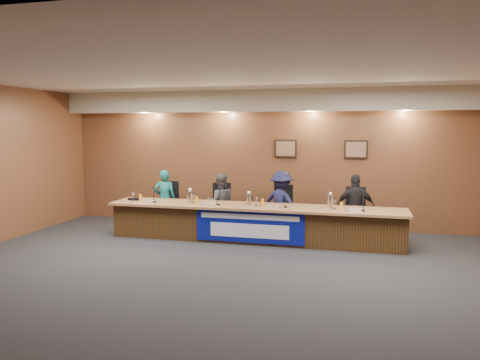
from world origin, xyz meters
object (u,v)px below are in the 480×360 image
(carafe_mid, at_px, (249,199))
(carafe_right, at_px, (330,201))
(panelist_c, at_px, (281,203))
(panelist_b, at_px, (220,203))
(banner, at_px, (249,227))
(carafe_left, at_px, (190,197))
(panelist_a, at_px, (165,199))
(panelist_d, at_px, (355,207))
(office_chair_a, at_px, (167,207))
(office_chair_c, at_px, (282,212))
(office_chair_b, at_px, (222,210))
(speakerphone, at_px, (135,199))
(office_chair_d, at_px, (355,216))
(dais_body, at_px, (254,224))

(carafe_mid, relative_size, carafe_right, 0.90)
(panelist_c, bearing_deg, panelist_b, 23.27)
(banner, height_order, carafe_left, carafe_left)
(panelist_a, relative_size, carafe_mid, 5.77)
(panelist_b, xyz_separation_m, panelist_c, (1.38, 0.00, 0.04))
(panelist_d, relative_size, office_chair_a, 2.86)
(panelist_c, height_order, office_chair_c, panelist_c)
(banner, distance_m, carafe_mid, 0.64)
(carafe_right, bearing_deg, carafe_left, -178.86)
(office_chair_a, height_order, carafe_mid, carafe_mid)
(office_chair_b, relative_size, office_chair_c, 1.00)
(carafe_left, bearing_deg, carafe_right, 1.14)
(panelist_d, height_order, office_chair_a, panelist_d)
(panelist_b, bearing_deg, carafe_left, 35.98)
(speakerphone, bearing_deg, carafe_right, 0.29)
(panelist_d, height_order, office_chair_c, panelist_d)
(carafe_left, distance_m, speakerphone, 1.31)
(office_chair_b, relative_size, carafe_left, 1.92)
(panelist_a, distance_m, speakerphone, 0.78)
(banner, height_order, office_chair_a, banner)
(carafe_left, height_order, carafe_mid, carafe_left)
(panelist_c, bearing_deg, carafe_right, 173.02)
(carafe_left, relative_size, speakerphone, 0.78)
(panelist_a, xyz_separation_m, carafe_left, (0.89, -0.69, 0.19))
(office_chair_c, bearing_deg, carafe_left, -157.62)
(office_chair_d, relative_size, carafe_right, 1.82)
(dais_body, relative_size, banner, 2.73)
(speakerphone, bearing_deg, carafe_left, -1.59)
(panelist_b, distance_m, panelist_c, 1.38)
(dais_body, bearing_deg, office_chair_d, 20.82)
(office_chair_a, bearing_deg, speakerphone, -116.43)
(banner, relative_size, office_chair_d, 4.58)
(banner, xyz_separation_m, office_chair_a, (-2.28, 1.19, 0.10))
(panelist_a, height_order, carafe_right, panelist_a)
(office_chair_b, bearing_deg, carafe_mid, -59.31)
(dais_body, relative_size, panelist_a, 4.37)
(panelist_d, bearing_deg, dais_body, 11.02)
(dais_body, xyz_separation_m, panelist_c, (0.46, 0.67, 0.35))
(office_chair_d, bearing_deg, panelist_b, -178.39)
(office_chair_a, distance_m, office_chair_d, 4.31)
(office_chair_a, bearing_deg, carafe_right, -8.37)
(carafe_right, bearing_deg, office_chair_c, 145.99)
(dais_body, xyz_separation_m, office_chair_b, (-0.93, 0.77, 0.13))
(banner, height_order, office_chair_b, banner)
(banner, distance_m, panelist_b, 1.46)
(carafe_left, height_order, speakerphone, carafe_left)
(office_chair_b, relative_size, office_chair_d, 1.00)
(office_chair_c, height_order, carafe_right, carafe_right)
(panelist_c, height_order, panelist_d, panelist_c)
(panelist_b, xyz_separation_m, office_chair_d, (2.96, 0.10, -0.18))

